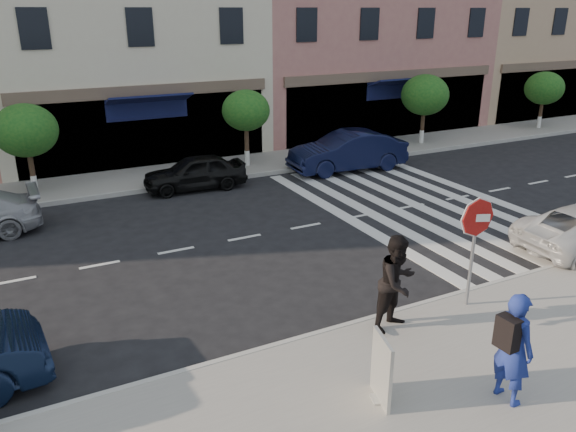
# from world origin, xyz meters

# --- Properties ---
(ground) EXTENTS (120.00, 120.00, 0.00)m
(ground) POSITION_xyz_m (0.00, 0.00, 0.00)
(ground) COLOR black
(ground) RESTS_ON ground
(sidewalk_near) EXTENTS (60.00, 4.50, 0.15)m
(sidewalk_near) POSITION_xyz_m (0.00, -3.75, 0.07)
(sidewalk_near) COLOR gray
(sidewalk_near) RESTS_ON ground
(sidewalk_far) EXTENTS (60.00, 3.00, 0.15)m
(sidewalk_far) POSITION_xyz_m (0.00, 11.00, 0.07)
(sidewalk_far) COLOR gray
(sidewalk_far) RESTS_ON ground
(building_centre) EXTENTS (11.00, 9.00, 11.00)m
(building_centre) POSITION_xyz_m (-0.50, 17.00, 5.50)
(building_centre) COLOR beige
(building_centre) RESTS_ON ground
(building_east_mid) EXTENTS (13.00, 9.00, 13.00)m
(building_east_mid) POSITION_xyz_m (11.50, 17.00, 6.50)
(building_east_mid) COLOR tan
(building_east_mid) RESTS_ON ground
(building_east_far) EXTENTS (12.00, 9.00, 12.00)m
(building_east_far) POSITION_xyz_m (24.00, 17.00, 6.00)
(building_east_far) COLOR tan
(building_east_far) RESTS_ON ground
(street_tree_wb) EXTENTS (2.10, 2.10, 3.06)m
(street_tree_wb) POSITION_xyz_m (-5.00, 10.80, 2.31)
(street_tree_wb) COLOR #473323
(street_tree_wb) RESTS_ON sidewalk_far
(street_tree_c) EXTENTS (1.90, 1.90, 3.04)m
(street_tree_c) POSITION_xyz_m (3.00, 10.80, 2.36)
(street_tree_c) COLOR #473323
(street_tree_c) RESTS_ON sidewalk_far
(street_tree_ea) EXTENTS (2.20, 2.20, 3.19)m
(street_tree_ea) POSITION_xyz_m (12.00, 10.80, 2.39)
(street_tree_ea) COLOR #473323
(street_tree_ea) RESTS_ON sidewalk_far
(street_tree_eb) EXTENTS (2.00, 2.00, 2.94)m
(street_tree_eb) POSITION_xyz_m (20.00, 10.80, 2.22)
(street_tree_eb) COLOR #473323
(street_tree_eb) RESTS_ON sidewalk_far
(stop_sign) EXTENTS (0.79, 0.39, 2.44)m
(stop_sign) POSITION_xyz_m (2.67, -1.99, 1.93)
(stop_sign) COLOR gray
(stop_sign) RESTS_ON sidewalk_near
(photographer) EXTENTS (0.49, 0.72, 1.92)m
(photographer) POSITION_xyz_m (1.00, -4.62, 1.11)
(photographer) COLOR navy
(photographer) RESTS_ON sidewalk_near
(walker) EXTENTS (1.12, 0.97, 1.96)m
(walker) POSITION_xyz_m (0.74, -2.00, 1.13)
(walker) COLOR black
(walker) RESTS_ON sidewalk_near
(poster_board) EXTENTS (0.33, 0.75, 1.16)m
(poster_board) POSITION_xyz_m (-0.85, -3.72, 0.72)
(poster_board) COLOR beige
(poster_board) RESTS_ON sidewalk_near
(car_far_mid) EXTENTS (3.75, 1.69, 1.25)m
(car_far_mid) POSITION_xyz_m (0.24, 9.10, 0.62)
(car_far_mid) COLOR black
(car_far_mid) RESTS_ON ground
(car_far_right) EXTENTS (4.86, 1.99, 1.57)m
(car_far_right) POSITION_xyz_m (6.50, 8.74, 0.78)
(car_far_right) COLOR black
(car_far_right) RESTS_ON ground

